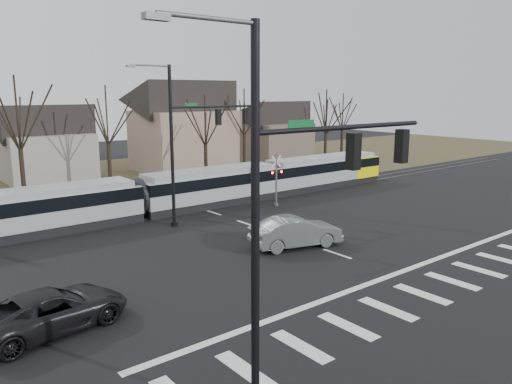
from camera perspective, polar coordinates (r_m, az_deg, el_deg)
ground at (r=26.16m, az=12.52°, el=-8.01°), size 140.00×140.00×0.00m
grass_verge at (r=51.84m, az=-16.08°, el=1.44°), size 140.00×28.00×0.01m
crosswalk at (r=24.03m, az=20.06°, el=-10.20°), size 27.00×2.60×0.01m
stop_line at (r=25.14m, az=15.74°, el=-8.96°), size 28.00×0.35×0.01m
lane_dashes at (r=37.81m, az=-6.64°, el=-1.77°), size 0.18×30.00×0.01m
rail_pair at (r=37.64m, az=-6.48°, el=-1.79°), size 90.00×1.52×0.06m
tram at (r=38.06m, az=-5.32°, el=0.71°), size 37.38×2.78×2.83m
sedan at (r=28.10m, az=4.58°, el=-4.56°), size 4.48×6.14×1.72m
suv at (r=20.08m, az=-22.26°, el=-12.37°), size 4.09×6.21×1.53m
signal_pole_near_left at (r=13.26m, az=5.31°, el=-1.15°), size 9.28×0.44×10.20m
signal_pole_far at (r=32.71m, az=-7.18°, el=6.28°), size 9.28×0.44×10.20m
rail_crossing_signal at (r=37.81m, az=2.34°, el=1.21°), size 1.08×0.36×4.00m
tree_row at (r=46.66m, az=-11.26°, el=6.79°), size 59.20×7.20×10.00m
house_b at (r=53.48m, az=-22.95°, el=5.57°), size 8.64×7.56×7.65m
house_c at (r=56.13m, az=-8.21°, el=7.87°), size 10.80×8.64×10.10m
house_d at (r=66.60m, az=2.20°, el=7.43°), size 8.64×7.56×7.65m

